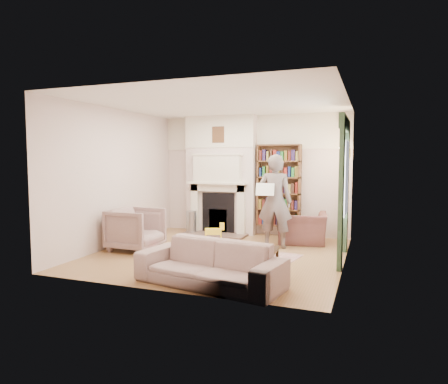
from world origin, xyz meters
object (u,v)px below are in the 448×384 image
at_px(bookcase, 279,185).
at_px(armchair_reading, 302,228).
at_px(rocking_horse, 213,234).
at_px(paraffin_heater, 191,222).
at_px(coffee_table, 254,262).
at_px(man_reading, 275,201).
at_px(armchair_left, 136,229).
at_px(sofa, 210,264).

relative_size(bookcase, armchair_reading, 1.84).
xyz_separation_m(bookcase, rocking_horse, (-1.04, -1.46, -0.94)).
distance_m(armchair_reading, paraffin_heater, 2.65).
bearing_deg(coffee_table, rocking_horse, 124.27).
bearing_deg(coffee_table, bookcase, 93.40).
bearing_deg(bookcase, rocking_horse, -125.53).
relative_size(man_reading, coffee_table, 2.68).
xyz_separation_m(armchair_left, paraffin_heater, (0.30, 1.92, -0.14)).
bearing_deg(paraffin_heater, rocking_horse, -45.69).
distance_m(armchair_reading, coffee_table, 2.70).
bearing_deg(armchair_reading, coffee_table, 75.75).
distance_m(bookcase, armchair_left, 3.40).
bearing_deg(sofa, rocking_horse, 120.85).
relative_size(sofa, paraffin_heater, 3.84).
height_order(armchair_reading, man_reading, man_reading).
xyz_separation_m(armchair_reading, armchair_left, (-2.94, -1.76, 0.09)).
xyz_separation_m(armchair_reading, rocking_horse, (-1.68, -0.83, -0.09)).
bearing_deg(armchair_left, rocking_horse, -52.34).
xyz_separation_m(bookcase, coffee_table, (0.37, -3.31, -0.95)).
distance_m(man_reading, coffee_table, 2.21).
distance_m(bookcase, paraffin_heater, 2.25).
distance_m(man_reading, paraffin_heater, 2.42).
bearing_deg(sofa, man_reading, 93.56).
distance_m(sofa, paraffin_heater, 3.92).
distance_m(armchair_reading, man_reading, 0.97).
bearing_deg(rocking_horse, sofa, -88.97).
relative_size(armchair_left, coffee_table, 1.30).
distance_m(sofa, man_reading, 2.77).
bearing_deg(man_reading, bookcase, -87.59).
distance_m(armchair_reading, armchair_left, 3.43).
height_order(bookcase, man_reading, bookcase).
height_order(armchair_left, rocking_horse, armchair_left).
relative_size(bookcase, paraffin_heater, 3.36).
xyz_separation_m(armchair_left, man_reading, (2.49, 1.16, 0.53)).
bearing_deg(paraffin_heater, armchair_left, -98.78).
height_order(bookcase, armchair_reading, bookcase).
height_order(bookcase, rocking_horse, bookcase).
height_order(man_reading, rocking_horse, man_reading).
bearing_deg(paraffin_heater, bookcase, 13.15).
relative_size(sofa, coffee_table, 3.02).
height_order(armchair_reading, rocking_horse, armchair_reading).
xyz_separation_m(sofa, man_reading, (0.31, 2.68, 0.63)).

